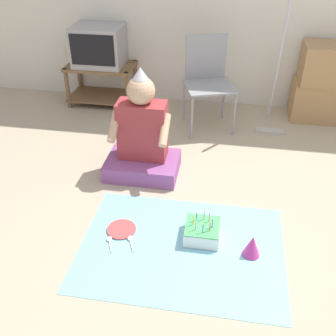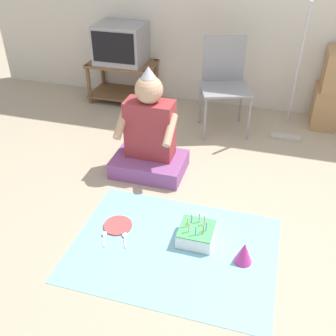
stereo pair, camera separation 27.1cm
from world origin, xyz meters
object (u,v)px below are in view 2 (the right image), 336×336
(tv, at_px, (121,44))
(birthday_cake, at_px, (196,234))
(folding_chair, at_px, (225,78))
(paper_plate, at_px, (118,225))
(party_hat_blue, at_px, (244,252))
(dust_mop, at_px, (292,99))
(person_seated, at_px, (149,139))

(tv, height_order, birthday_cake, tv)
(folding_chair, xyz_separation_m, paper_plate, (-0.44, -1.71, -0.50))
(folding_chair, bearing_deg, party_hat_blue, -75.79)
(tv, xyz_separation_m, birthday_cake, (1.32, -2.03, -0.59))
(dust_mop, distance_m, person_seated, 1.47)
(person_seated, relative_size, birthday_cake, 3.89)
(person_seated, distance_m, party_hat_blue, 1.25)
(tv, xyz_separation_m, person_seated, (0.75, -1.30, -0.34))
(folding_chair, xyz_separation_m, party_hat_blue, (0.45, -1.79, -0.43))
(person_seated, distance_m, birthday_cake, 0.96)
(folding_chair, relative_size, party_hat_blue, 5.84)
(person_seated, xyz_separation_m, paper_plate, (0.01, -0.75, -0.30))
(tv, bearing_deg, party_hat_blue, -52.31)
(folding_chair, distance_m, party_hat_blue, 1.90)
(dust_mop, height_order, party_hat_blue, dust_mop)
(folding_chair, bearing_deg, paper_plate, -104.35)
(birthday_cake, xyz_separation_m, party_hat_blue, (0.33, -0.10, 0.02))
(person_seated, bearing_deg, party_hat_blue, -42.85)
(folding_chair, height_order, paper_plate, folding_chair)
(folding_chair, relative_size, birthday_cake, 3.80)
(paper_plate, bearing_deg, folding_chair, 75.65)
(party_hat_blue, xyz_separation_m, paper_plate, (-0.89, 0.08, -0.07))
(person_seated, bearing_deg, dust_mop, 41.57)
(folding_chair, distance_m, birthday_cake, 1.75)
(dust_mop, height_order, birthday_cake, dust_mop)
(party_hat_blue, bearing_deg, dust_mop, 83.75)
(folding_chair, distance_m, paper_plate, 1.84)
(party_hat_blue, relative_size, paper_plate, 0.75)
(paper_plate, bearing_deg, dust_mop, 57.65)
(tv, xyz_separation_m, party_hat_blue, (1.65, -2.14, -0.57))
(person_seated, bearing_deg, folding_chair, 65.23)
(birthday_cake, relative_size, paper_plate, 1.15)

